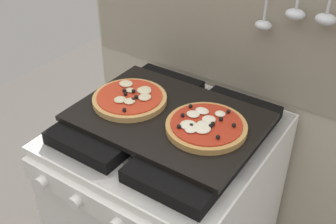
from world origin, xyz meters
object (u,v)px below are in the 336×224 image
(stove, at_px, (168,223))
(baking_tray, at_px, (168,117))
(pizza_left, at_px, (130,98))
(pizza_right, at_px, (205,126))

(stove, distance_m, baking_tray, 0.46)
(baking_tray, xyz_separation_m, pizza_left, (-0.14, -0.01, 0.02))
(stove, bearing_deg, baking_tray, 90.00)
(stove, relative_size, pizza_right, 3.96)
(pizza_right, bearing_deg, baking_tray, 178.99)
(stove, relative_size, pizza_left, 3.96)
(stove, bearing_deg, pizza_left, -178.32)
(baking_tray, distance_m, pizza_right, 0.13)
(stove, xyz_separation_m, pizza_left, (-0.14, -0.00, 0.48))
(pizza_left, bearing_deg, stove, 1.68)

